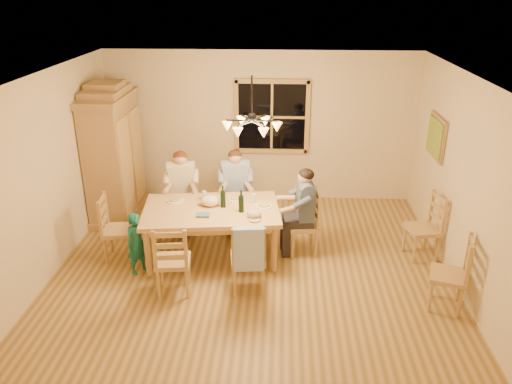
# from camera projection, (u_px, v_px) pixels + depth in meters

# --- Properties ---
(floor) EXTENTS (5.50, 5.50, 0.00)m
(floor) POSITION_uv_depth(u_px,v_px,m) (252.00, 265.00, 7.18)
(floor) COLOR olive
(floor) RESTS_ON ground
(ceiling) EXTENTS (5.50, 5.00, 0.02)m
(ceiling) POSITION_uv_depth(u_px,v_px,m) (252.00, 75.00, 6.12)
(ceiling) COLOR white
(ceiling) RESTS_ON wall_back
(wall_back) EXTENTS (5.50, 0.02, 2.70)m
(wall_back) POSITION_uv_depth(u_px,v_px,m) (261.00, 127.00, 8.95)
(wall_back) COLOR beige
(wall_back) RESTS_ON floor
(wall_left) EXTENTS (0.02, 5.00, 2.70)m
(wall_left) POSITION_uv_depth(u_px,v_px,m) (51.00, 174.00, 6.79)
(wall_left) COLOR beige
(wall_left) RESTS_ON floor
(wall_right) EXTENTS (0.02, 5.00, 2.70)m
(wall_right) POSITION_uv_depth(u_px,v_px,m) (462.00, 182.00, 6.51)
(wall_right) COLOR beige
(wall_right) RESTS_ON floor
(window) EXTENTS (1.30, 0.06, 1.30)m
(window) POSITION_uv_depth(u_px,v_px,m) (272.00, 117.00, 8.83)
(window) COLOR black
(window) RESTS_ON wall_back
(painting) EXTENTS (0.06, 0.78, 0.64)m
(painting) POSITION_uv_depth(u_px,v_px,m) (436.00, 137.00, 7.52)
(painting) COLOR olive
(painting) RESTS_ON wall_right
(chandelier) EXTENTS (0.77, 0.68, 0.71)m
(chandelier) POSITION_uv_depth(u_px,v_px,m) (252.00, 125.00, 6.37)
(chandelier) COLOR black
(chandelier) RESTS_ON ceiling
(armoire) EXTENTS (0.66, 1.40, 2.30)m
(armoire) POSITION_uv_depth(u_px,v_px,m) (114.00, 157.00, 8.35)
(armoire) COLOR olive
(armoire) RESTS_ON floor
(dining_table) EXTENTS (2.06, 1.40, 0.76)m
(dining_table) POSITION_uv_depth(u_px,v_px,m) (211.00, 215.00, 7.19)
(dining_table) COLOR tan
(dining_table) RESTS_ON floor
(chair_far_left) EXTENTS (0.49, 0.47, 0.99)m
(chair_far_left) POSITION_uv_depth(u_px,v_px,m) (184.00, 211.00, 8.14)
(chair_far_left) COLOR tan
(chair_far_left) RESTS_ON floor
(chair_far_right) EXTENTS (0.49, 0.47, 0.99)m
(chair_far_right) POSITION_uv_depth(u_px,v_px,m) (236.00, 210.00, 8.19)
(chair_far_right) COLOR tan
(chair_far_right) RESTS_ON floor
(chair_near_left) EXTENTS (0.49, 0.47, 0.99)m
(chair_near_left) POSITION_uv_depth(u_px,v_px,m) (174.00, 271.00, 6.46)
(chair_near_left) COLOR tan
(chair_near_left) RESTS_ON floor
(chair_near_right) EXTENTS (0.49, 0.47, 0.99)m
(chair_near_right) POSITION_uv_depth(u_px,v_px,m) (248.00, 269.00, 6.52)
(chair_near_right) COLOR tan
(chair_near_right) RESTS_ON floor
(chair_end_left) EXTENTS (0.47, 0.49, 0.99)m
(chair_end_left) POSITION_uv_depth(u_px,v_px,m) (120.00, 240.00, 7.25)
(chair_end_left) COLOR tan
(chair_end_left) RESTS_ON floor
(chair_end_right) EXTENTS (0.47, 0.49, 0.99)m
(chair_end_right) POSITION_uv_depth(u_px,v_px,m) (303.00, 234.00, 7.41)
(chair_end_right) COLOR tan
(chair_end_right) RESTS_ON floor
(adult_woman) EXTENTS (0.43, 0.46, 0.87)m
(adult_woman) POSITION_uv_depth(u_px,v_px,m) (182.00, 181.00, 7.93)
(adult_woman) COLOR beige
(adult_woman) RESTS_ON floor
(adult_plaid_man) EXTENTS (0.43, 0.46, 0.87)m
(adult_plaid_man) POSITION_uv_depth(u_px,v_px,m) (236.00, 179.00, 7.98)
(adult_plaid_man) COLOR #33518D
(adult_plaid_man) RESTS_ON floor
(adult_slate_man) EXTENTS (0.46, 0.43, 0.87)m
(adult_slate_man) POSITION_uv_depth(u_px,v_px,m) (304.00, 201.00, 7.20)
(adult_slate_man) COLOR #475372
(adult_slate_man) RESTS_ON floor
(towel) EXTENTS (0.39, 0.14, 0.58)m
(towel) POSITION_uv_depth(u_px,v_px,m) (249.00, 249.00, 6.19)
(towel) COLOR #A1B5DA
(towel) RESTS_ON chair_near_right
(wine_bottle_a) EXTENTS (0.08, 0.08, 0.33)m
(wine_bottle_a) POSITION_uv_depth(u_px,v_px,m) (223.00, 196.00, 7.14)
(wine_bottle_a) COLOR black
(wine_bottle_a) RESTS_ON dining_table
(wine_bottle_b) EXTENTS (0.08, 0.08, 0.33)m
(wine_bottle_b) POSITION_uv_depth(u_px,v_px,m) (241.00, 201.00, 6.99)
(wine_bottle_b) COLOR black
(wine_bottle_b) RESTS_ON dining_table
(plate_woman) EXTENTS (0.26, 0.26, 0.02)m
(plate_woman) POSITION_uv_depth(u_px,v_px,m) (175.00, 200.00, 7.39)
(plate_woman) COLOR white
(plate_woman) RESTS_ON dining_table
(plate_plaid) EXTENTS (0.26, 0.26, 0.02)m
(plate_plaid) POSITION_uv_depth(u_px,v_px,m) (236.00, 199.00, 7.45)
(plate_plaid) COLOR white
(plate_plaid) RESTS_ON dining_table
(plate_slate) EXTENTS (0.26, 0.26, 0.02)m
(plate_slate) POSITION_uv_depth(u_px,v_px,m) (264.00, 206.00, 7.22)
(plate_slate) COLOR white
(plate_slate) RESTS_ON dining_table
(wine_glass_a) EXTENTS (0.06, 0.06, 0.14)m
(wine_glass_a) POSITION_uv_depth(u_px,v_px,m) (204.00, 195.00, 7.41)
(wine_glass_a) COLOR silver
(wine_glass_a) RESTS_ON dining_table
(wine_glass_b) EXTENTS (0.06, 0.06, 0.14)m
(wine_glass_b) POSITION_uv_depth(u_px,v_px,m) (253.00, 198.00, 7.31)
(wine_glass_b) COLOR silver
(wine_glass_b) RESTS_ON dining_table
(cap) EXTENTS (0.20, 0.20, 0.11)m
(cap) POSITION_uv_depth(u_px,v_px,m) (254.00, 214.00, 6.86)
(cap) COLOR tan
(cap) RESTS_ON dining_table
(napkin) EXTENTS (0.20, 0.16, 0.03)m
(napkin) POSITION_uv_depth(u_px,v_px,m) (203.00, 215.00, 6.92)
(napkin) COLOR slate
(napkin) RESTS_ON dining_table
(cloth_bundle) EXTENTS (0.28, 0.22, 0.15)m
(cloth_bundle) POSITION_uv_depth(u_px,v_px,m) (210.00, 201.00, 7.21)
(cloth_bundle) COLOR beige
(cloth_bundle) RESTS_ON dining_table
(child) EXTENTS (0.38, 0.38, 0.89)m
(child) POSITION_uv_depth(u_px,v_px,m) (137.00, 244.00, 6.84)
(child) COLOR #176762
(child) RESTS_ON floor
(chair_spare_front) EXTENTS (0.53, 0.54, 0.99)m
(chair_spare_front) POSITION_uv_depth(u_px,v_px,m) (446.00, 286.00, 6.15)
(chair_spare_front) COLOR tan
(chair_spare_front) RESTS_ON floor
(chair_spare_back) EXTENTS (0.50, 0.51, 0.99)m
(chair_spare_back) POSITION_uv_depth(u_px,v_px,m) (421.00, 238.00, 7.28)
(chair_spare_back) COLOR tan
(chair_spare_back) RESTS_ON floor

